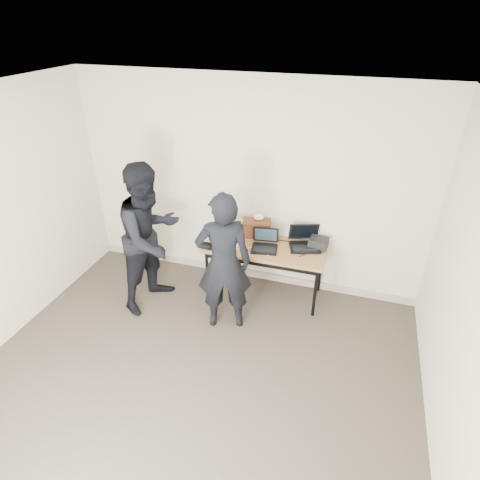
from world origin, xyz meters
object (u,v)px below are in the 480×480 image
at_px(desk, 265,251).
at_px(equipment_box, 318,243).
at_px(laptop_center, 265,244).
at_px(person_typist, 224,263).
at_px(laptop_beige, 229,238).
at_px(laptop_right, 304,242).
at_px(person_observer, 151,237).
at_px(leather_satchel, 256,228).

bearing_deg(desk, equipment_box, 16.36).
relative_size(laptop_center, person_typist, 0.21).
relative_size(laptop_beige, laptop_right, 0.84).
bearing_deg(equipment_box, person_typist, -136.64).
height_order(desk, person_observer, person_observer).
relative_size(desk, laptop_center, 4.19).
xyz_separation_m(laptop_beige, laptop_center, (0.48, -0.01, 0.00)).
bearing_deg(laptop_right, laptop_beige, 172.77).
relative_size(laptop_beige, equipment_box, 1.73).
distance_m(desk, equipment_box, 0.67).
height_order(desk, laptop_right, laptop_right).
relative_size(laptop_center, laptop_right, 0.79).
height_order(laptop_right, person_typist, person_typist).
distance_m(person_typist, person_observer, 1.01).
bearing_deg(person_observer, person_typist, -82.31).
relative_size(laptop_center, person_observer, 0.19).
bearing_deg(laptop_right, desk, -177.07).
xyz_separation_m(laptop_beige, equipment_box, (1.11, 0.19, 0.01)).
bearing_deg(person_observer, laptop_right, -51.06).
xyz_separation_m(leather_satchel, equipment_box, (0.81, -0.04, -0.06)).
xyz_separation_m(laptop_beige, laptop_right, (0.94, 0.17, 0.01)).
distance_m(desk, laptop_beige, 0.49).
bearing_deg(laptop_beige, person_typist, -84.10).
height_order(laptop_right, equipment_box, laptop_right).
bearing_deg(desk, laptop_right, 19.96).
bearing_deg(person_typist, laptop_right, -150.21).
bearing_deg(equipment_box, laptop_right, -173.29).
distance_m(laptop_beige, person_typist, 0.71).
relative_size(laptop_beige, leather_satchel, 1.00).
relative_size(laptop_beige, person_observer, 0.21).
bearing_deg(laptop_center, person_observer, -167.25).
height_order(leather_satchel, equipment_box, leather_satchel).
relative_size(laptop_center, leather_satchel, 0.94).
xyz_separation_m(laptop_beige, person_observer, (-0.81, -0.52, 0.15)).
bearing_deg(desk, person_observer, -158.72).
height_order(laptop_beige, person_typist, person_typist).
distance_m(laptop_center, laptop_right, 0.50).
distance_m(laptop_beige, laptop_center, 0.48).
bearing_deg(laptop_right, person_typist, -149.08).
distance_m(laptop_center, person_observer, 1.39).
height_order(leather_satchel, person_typist, person_typist).
height_order(equipment_box, person_typist, person_typist).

